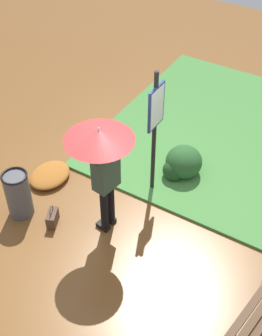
{
  "coord_description": "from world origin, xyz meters",
  "views": [
    {
      "loc": [
        4.25,
        2.87,
        5.64
      ],
      "look_at": [
        -0.3,
        0.1,
        0.85
      ],
      "focal_mm": 49.73,
      "sensor_mm": 36.0,
      "label": 1
    }
  ],
  "objects_px": {
    "info_sign_post": "(155,121)",
    "handbag": "(52,218)",
    "person_with_umbrella": "(102,154)",
    "trash_bin": "(18,194)"
  },
  "relations": [
    {
      "from": "handbag",
      "to": "trash_bin",
      "type": "relative_size",
      "value": 0.44
    },
    {
      "from": "handbag",
      "to": "trash_bin",
      "type": "xyz_separation_m",
      "value": [
        0.08,
        -0.59,
        0.29
      ]
    },
    {
      "from": "info_sign_post",
      "to": "handbag",
      "type": "xyz_separation_m",
      "value": [
        1.52,
        -0.97,
        -1.32
      ]
    },
    {
      "from": "person_with_umbrella",
      "to": "handbag",
      "type": "bearing_deg",
      "value": -66.17
    },
    {
      "from": "info_sign_post",
      "to": "handbag",
      "type": "distance_m",
      "value": 2.23
    },
    {
      "from": "info_sign_post",
      "to": "handbag",
      "type": "height_order",
      "value": "info_sign_post"
    },
    {
      "from": "trash_bin",
      "to": "handbag",
      "type": "bearing_deg",
      "value": 97.53
    },
    {
      "from": "person_with_umbrella",
      "to": "info_sign_post",
      "type": "relative_size",
      "value": 0.89
    },
    {
      "from": "info_sign_post",
      "to": "trash_bin",
      "type": "height_order",
      "value": "info_sign_post"
    },
    {
      "from": "trash_bin",
      "to": "person_with_umbrella",
      "type": "bearing_deg",
      "value": 107.2
    }
  ]
}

